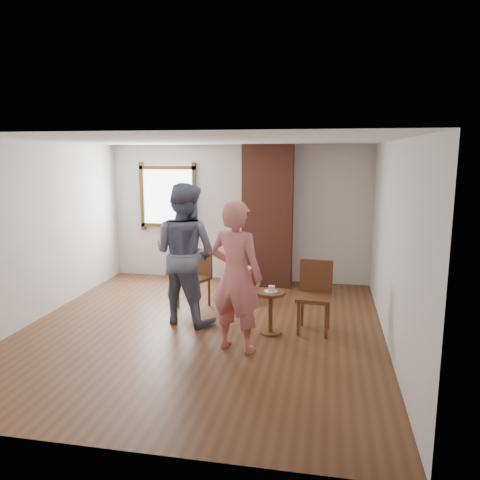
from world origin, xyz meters
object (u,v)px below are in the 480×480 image
(dining_chair_left, at_px, (196,274))
(person_pink, at_px, (236,277))
(stoneware_crock, at_px, (241,281))
(side_table, at_px, (271,305))
(man, at_px, (185,253))
(dining_chair_right, at_px, (315,292))

(dining_chair_left, bearing_deg, person_pink, -36.43)
(stoneware_crock, bearing_deg, side_table, -66.54)
(man, bearing_deg, person_pink, 154.73)
(stoneware_crock, bearing_deg, person_pink, -80.86)
(dining_chair_right, xyz_separation_m, person_pink, (-0.94, -0.86, 0.40))
(dining_chair_left, relative_size, side_table, 1.55)
(stoneware_crock, relative_size, dining_chair_left, 0.53)
(dining_chair_left, height_order, man, man)
(dining_chair_left, relative_size, man, 0.46)
(dining_chair_left, distance_m, side_table, 1.65)
(dining_chair_left, distance_m, dining_chair_right, 2.04)
(dining_chair_left, relative_size, dining_chair_right, 0.95)
(stoneware_crock, relative_size, person_pink, 0.26)
(side_table, height_order, person_pink, person_pink)
(man, height_order, person_pink, man)
(side_table, height_order, man, man)
(dining_chair_left, height_order, side_table, dining_chair_left)
(stoneware_crock, xyz_separation_m, dining_chair_right, (1.31, -1.42, 0.30))
(person_pink, bearing_deg, dining_chair_right, -121.96)
(side_table, xyz_separation_m, person_pink, (-0.36, -0.60, 0.55))
(dining_chair_left, bearing_deg, stoneware_crock, 71.79)
(stoneware_crock, xyz_separation_m, side_table, (0.73, -1.68, 0.16))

